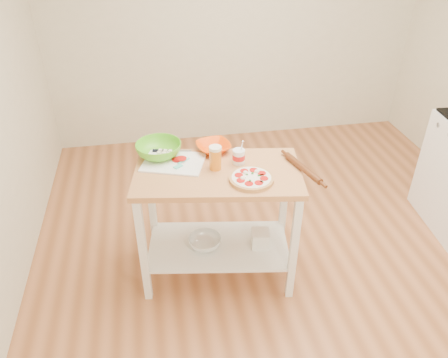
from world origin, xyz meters
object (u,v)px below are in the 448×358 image
pizza (251,178)px  shelf_bin (260,239)px  beer_pint (215,158)px  yogurt_tub (239,157)px  knife (167,151)px  green_bowl (159,150)px  spatula (181,163)px  orange_bowl (213,147)px  shelf_glass_bowl (205,242)px  cutting_board (174,162)px  rolling_pin (303,168)px  prep_island (218,202)px

pizza → shelf_bin: pizza is taller
beer_pint → yogurt_tub: bearing=13.9°
knife → green_bowl: 0.07m
spatula → orange_bowl: size_ratio=0.54×
orange_bowl → shelf_glass_bowl: bearing=-113.3°
shelf_glass_bowl → shelf_bin: 0.40m
pizza → green_bowl: size_ratio=0.91×
spatula → green_bowl: size_ratio=0.41×
knife → shelf_bin: (0.61, -0.36, -0.60)m
cutting_board → rolling_pin: bearing=1.5°
green_bowl → rolling_pin: bearing=-21.9°
cutting_board → yogurt_tub: size_ratio=2.65×
beer_pint → pizza: bearing=-42.4°
rolling_pin → shelf_bin: 0.65m
pizza → green_bowl: 0.69m
yogurt_tub → cutting_board: bearing=168.7°
prep_island → knife: bearing=136.3°
spatula → yogurt_tub: size_ratio=0.71×
yogurt_tub → orange_bowl: bearing=125.1°
knife → green_bowl: size_ratio=0.87×
knife → orange_bowl: bearing=7.5°
shelf_glass_bowl → yogurt_tub: bearing=15.1°
pizza → orange_bowl: size_ratio=1.21×
spatula → yogurt_tub: 0.39m
cutting_board → shelf_bin: 0.85m
knife → beer_pint: beer_pint is taller
knife → rolling_pin: bearing=-12.5°
green_bowl → shelf_glass_bowl: size_ratio=1.31×
spatula → shelf_glass_bowl: bearing=-75.1°
prep_island → cutting_board: bearing=150.3°
pizza → shelf_glass_bowl: pizza is taller
yogurt_tub → rolling_pin: (0.39, -0.17, -0.03)m
knife → yogurt_tub: (0.47, -0.23, 0.03)m
green_bowl → shelf_bin: 0.97m
prep_island → yogurt_tub: (0.15, 0.07, 0.31)m
shelf_glass_bowl → shelf_bin: bearing=-8.7°
beer_pint → orange_bowl: bearing=84.0°
rolling_pin → shelf_bin: (-0.25, 0.04, -0.60)m
knife → cutting_board: bearing=-63.0°
cutting_board → yogurt_tub: yogurt_tub is taller
cutting_board → orange_bowl: orange_bowl is taller
cutting_board → shelf_bin: cutting_board is taller
yogurt_tub → shelf_bin: yogurt_tub is taller
cutting_board → shelf_glass_bowl: bearing=-22.3°
orange_bowl → yogurt_tub: bearing=-54.9°
pizza → knife: (-0.50, 0.45, 0.00)m
prep_island → beer_pint: bearing=108.2°
green_bowl → knife: bearing=32.5°
orange_bowl → shelf_bin: size_ratio=1.88×
green_bowl → yogurt_tub: 0.55m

